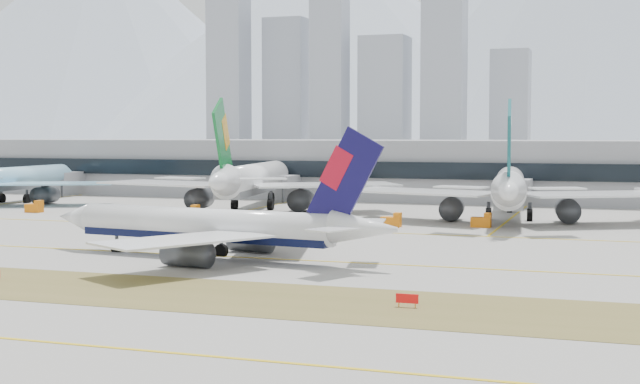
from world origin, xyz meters
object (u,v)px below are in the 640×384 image
(terminal, at_px, (451,169))
(widebody_eva, at_px, (251,181))
(taxiing_airliner, at_px, (216,227))
(widebody_korean, at_px, (11,180))
(widebody_cathay, at_px, (509,189))

(terminal, bearing_deg, widebody_eva, -124.68)
(taxiing_airliner, distance_m, widebody_korean, 113.53)
(taxiing_airliner, relative_size, widebody_eva, 0.80)
(taxiing_airliner, distance_m, widebody_cathay, 72.03)
(widebody_cathay, xyz_separation_m, terminal, (-21.46, 57.33, 1.46))
(widebody_korean, xyz_separation_m, terminal, (97.42, 50.39, 2.03))
(terminal, bearing_deg, widebody_cathay, -69.48)
(widebody_cathay, bearing_deg, widebody_korean, 80.48)
(widebody_eva, distance_m, terminal, 61.31)
(widebody_korean, distance_m, widebody_eva, 62.54)
(taxiing_airliner, bearing_deg, widebody_korean, -31.68)
(widebody_korean, distance_m, widebody_cathay, 119.08)
(taxiing_airliner, relative_size, terminal, 0.19)
(widebody_korean, xyz_separation_m, widebody_eva, (62.53, -0.01, 0.87))
(widebody_cathay, bearing_deg, widebody_eva, 76.82)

